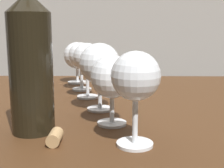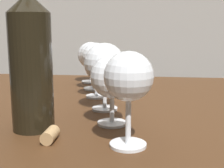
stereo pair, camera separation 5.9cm
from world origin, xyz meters
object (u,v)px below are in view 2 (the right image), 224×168
Objects in this scene: wine_glass_amber at (129,79)px; wine_glass_cabernet at (93,56)px; cork at (50,135)px; wine_glass_white at (91,56)px; wine_bottle at (31,59)px; wine_glass_pinot at (112,78)px; wine_glass_port at (96,59)px; wine_glass_chardonnay at (105,64)px.

wine_glass_amber is 1.08× the size of wine_glass_cabernet.
cork is (-0.13, 0.01, -0.10)m from wine_glass_amber.
wine_bottle reaches higher than wine_glass_white.
wine_glass_pinot is at bearing -73.76° from wine_glass_cabernet.
wine_glass_chardonnay is at bearing -72.16° from wine_glass_port.
cork is at bearing 177.46° from wine_glass_amber.
wine_glass_chardonnay is 1.05× the size of wine_glass_port.
wine_glass_white is (-0.09, 0.33, -0.01)m from wine_glass_chardonnay.
wine_glass_amber and wine_glass_chardonnay have the same top height.
wine_glass_amber is 0.11m from wine_glass_pinot.
wine_glass_pinot is 0.34m from wine_glass_cabernet.
wine_glass_pinot is 0.94× the size of wine_glass_port.
wine_bottle is at bearing 160.32° from wine_glass_amber.
wine_glass_chardonnay is (-0.03, 0.10, 0.01)m from wine_glass_pinot.
wine_bottle reaches higher than wine_glass_cabernet.
wine_glass_port is (-0.07, 0.23, 0.01)m from wine_glass_pinot.
wine_glass_chardonnay is at bearing 52.35° from wine_bottle.
wine_glass_amber is 1.13× the size of wine_glass_white.
wine_glass_pinot is 3.24× the size of cork.
wine_glass_chardonnay is 3.63× the size of cork.
wine_glass_chardonnay is at bearing 107.61° from wine_glass_amber.
cork is at bearing -89.67° from wine_glass_cabernet.
wine_glass_pinot is 1.00× the size of wine_glass_white.
wine_glass_port reaches higher than wine_glass_pinot.
wine_glass_chardonnay is at bearing 72.93° from cork.
wine_glass_pinot is 0.96× the size of wine_glass_cabernet.
wine_glass_port is 0.34m from cork.
cork is at bearing -86.86° from wine_glass_white.
wine_glass_pinot is 0.46m from wine_glass_white.
wine_glass_port is (-0.11, 0.33, -0.01)m from wine_glass_amber.
wine_glass_cabernet is 0.12m from wine_glass_white.
wine_glass_cabernet reaches higher than wine_glass_pinot.
cork is (0.00, -0.43, -0.09)m from wine_glass_cabernet.
wine_glass_amber reaches higher than wine_glass_port.
wine_glass_chardonnay reaches higher than cork.
wine_glass_port reaches higher than cork.
wine_bottle reaches higher than wine_glass_amber.
wine_glass_white is 0.48m from wine_bottle.
wine_glass_port is 1.03× the size of wine_glass_cabernet.
wine_glass_white is at bearing 93.14° from cork.
wine_glass_cabernet is 0.37m from wine_bottle.
wine_glass_amber reaches higher than wine_glass_pinot.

